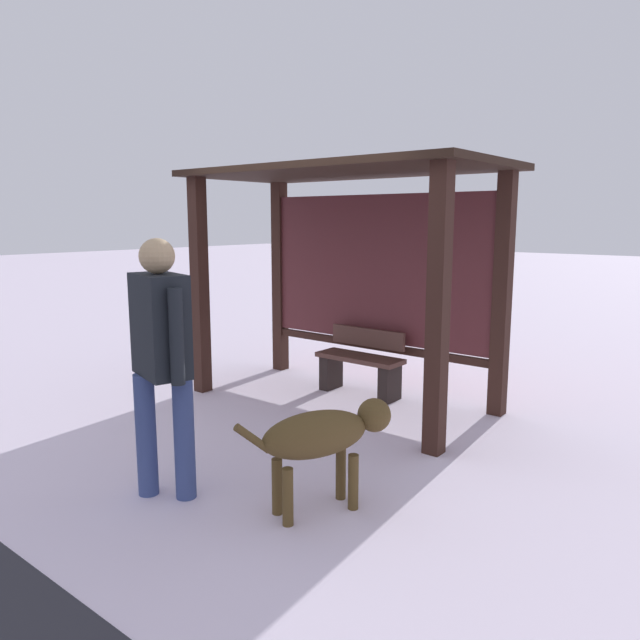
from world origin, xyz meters
The scene contains 5 objects.
ground_plane centered at (0.00, 0.00, 0.00)m, with size 60.00×60.00×0.00m, color white.
bus_shelter centered at (0.00, 0.26, 1.69)m, with size 3.24×1.64×2.41m.
bench_left_inside centered at (0.00, 0.37, 0.33)m, with size 0.98×0.34×0.71m.
person_walking centered at (0.38, -2.50, 1.05)m, with size 0.65×0.38×1.78m.
dog centered at (1.35, -1.97, 0.51)m, with size 0.57×1.04×0.70m.
Camera 1 is at (3.66, -4.88, 1.90)m, focal length 33.66 mm.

